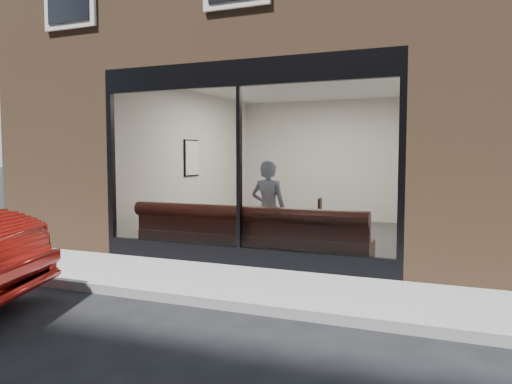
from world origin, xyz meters
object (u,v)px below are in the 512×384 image
at_px(cafe_table_left, 183,208).
at_px(cafe_table_right, 299,211).
at_px(banquette, 249,247).
at_px(cafe_chair_right, 309,235).
at_px(person, 268,210).

relative_size(cafe_table_left, cafe_table_right, 0.91).
xyz_separation_m(banquette, cafe_chair_right, (0.58, 1.50, 0.01)).
distance_m(banquette, person, 0.70).
bearing_deg(banquette, person, 49.51).
bearing_deg(banquette, cafe_table_left, 156.96).
xyz_separation_m(banquette, cafe_table_right, (0.53, 1.01, 0.52)).
relative_size(person, cafe_table_right, 2.42).
height_order(person, cafe_table_right, person).
bearing_deg(cafe_table_right, cafe_table_left, -172.61).
distance_m(person, cafe_table_left, 1.98).
distance_m(cafe_table_left, cafe_table_right, 2.24).
bearing_deg(cafe_table_right, person, -112.19).
distance_m(person, cafe_table_right, 0.80).
height_order(cafe_table_right, cafe_chair_right, cafe_table_right).
relative_size(banquette, cafe_table_left, 6.40).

